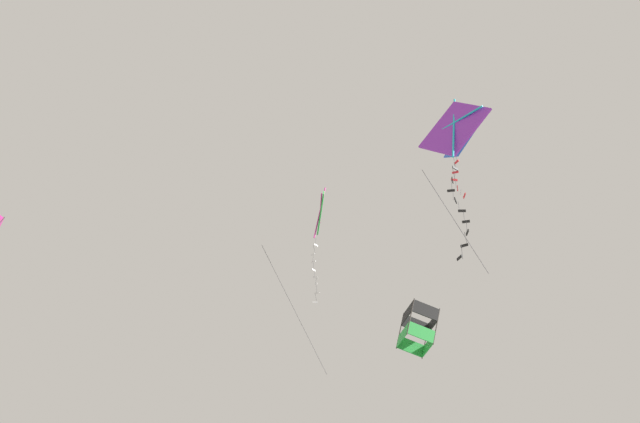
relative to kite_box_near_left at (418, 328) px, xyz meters
The scene contains 4 objects.
kite_box_near_left is the anchor object (origin of this frame).
kite_diamond_far_centre 9.18m from the kite_box_near_left, 36.01° to the right, with size 2.60×2.77×6.80m.
kite_diamond_highest 7.13m from the kite_box_near_left, 114.74° to the left, with size 1.97×0.69×5.12m.
kite_diamond_mid_left 5.45m from the kite_box_near_left, 125.51° to the left, with size 1.80×1.14×4.88m.
Camera 1 is at (-10.19, 22.77, 13.61)m, focal length 57.98 mm.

